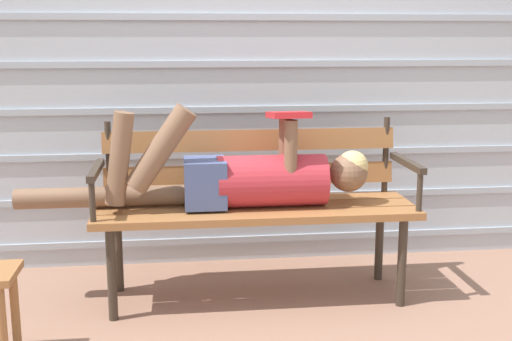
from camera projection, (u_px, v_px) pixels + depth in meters
ground_plane at (260, 312)px, 3.17m from camera, size 12.00×12.00×0.00m
house_siding at (243, 64)px, 3.71m from camera, size 4.44×0.08×2.30m
park_bench at (254, 196)px, 3.31m from camera, size 1.58×0.48×0.88m
reclining_person at (242, 176)px, 3.21m from camera, size 1.72×0.26×0.52m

